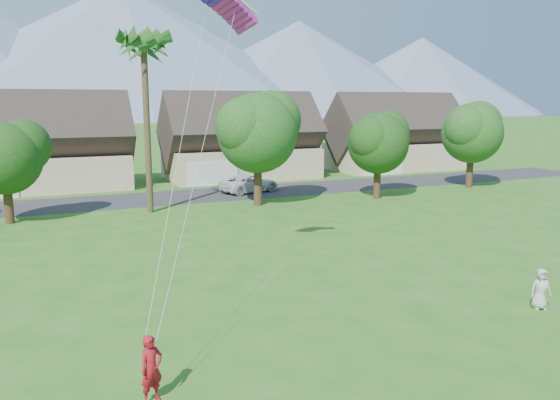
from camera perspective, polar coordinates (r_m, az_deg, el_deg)
street at (r=45.56m, az=-12.13°, el=0.21°), size 90.00×7.00×0.01m
kite_flyer at (r=15.16m, az=-13.29°, el=-16.82°), size 0.79×0.68×1.83m
watcher at (r=23.05m, az=25.60°, el=-8.38°), size 0.90×0.75×1.57m
parked_car at (r=47.46m, az=-3.21°, el=1.73°), size 5.87×3.95×1.50m
mountain_ridge at (r=271.56m, az=-20.02°, el=14.12°), size 540.00×240.00×70.00m
houses_row at (r=54.00m, az=-13.67°, el=5.36°), size 72.75×8.19×8.86m
tree_row at (r=38.81m, az=-12.25°, el=5.77°), size 62.27×6.67×8.45m
fan_palm at (r=39.33m, az=-14.09°, el=15.85°), size 3.00×3.00×13.80m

